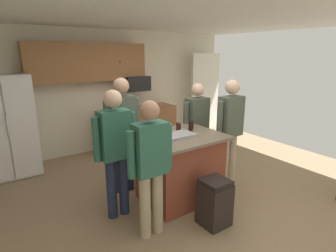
{
  "coord_description": "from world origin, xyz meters",
  "views": [
    {
      "loc": [
        -2.25,
        -2.85,
        2.11
      ],
      "look_at": [
        -0.03,
        0.33,
        1.05
      ],
      "focal_mm": 28.72,
      "sensor_mm": 36.0,
      "label": 1
    }
  ],
  "objects_px": {
    "glass_stout_tall": "(179,127)",
    "mug_blue_stoneware": "(155,138)",
    "microwave_over_range": "(136,83)",
    "refrigerator": "(6,127)",
    "person_host_foreground": "(197,124)",
    "kitchen_island": "(180,167)",
    "person_guest_left": "(115,146)",
    "glass_dark_ale": "(152,131)",
    "glass_short_whisky": "(192,125)",
    "person_elder_center": "(230,126)",
    "serving_tray": "(179,135)",
    "person_guest_right": "(123,128)",
    "person_guest_by_door": "(151,161)",
    "glass_pilsner": "(191,127)",
    "trash_bin": "(214,202)"
  },
  "relations": [
    {
      "from": "person_elder_center",
      "to": "person_host_foreground",
      "type": "height_order",
      "value": "person_elder_center"
    },
    {
      "from": "kitchen_island",
      "to": "glass_pilsner",
      "type": "bearing_deg",
      "value": 15.09
    },
    {
      "from": "kitchen_island",
      "to": "glass_short_whisky",
      "type": "distance_m",
      "value": 0.68
    },
    {
      "from": "person_elder_center",
      "to": "glass_short_whisky",
      "type": "bearing_deg",
      "value": -19.69
    },
    {
      "from": "refrigerator",
      "to": "person_host_foreground",
      "type": "xyz_separation_m",
      "value": [
        2.71,
        -1.85,
        0.05
      ]
    },
    {
      "from": "person_elder_center",
      "to": "glass_dark_ale",
      "type": "height_order",
      "value": "person_elder_center"
    },
    {
      "from": "microwave_over_range",
      "to": "person_host_foreground",
      "type": "distance_m",
      "value": 2.03
    },
    {
      "from": "person_guest_by_door",
      "to": "person_host_foreground",
      "type": "bearing_deg",
      "value": 1.38
    },
    {
      "from": "microwave_over_range",
      "to": "person_guest_by_door",
      "type": "bearing_deg",
      "value": -115.57
    },
    {
      "from": "microwave_over_range",
      "to": "trash_bin",
      "type": "xyz_separation_m",
      "value": [
        -0.66,
        -3.23,
        -1.15
      ]
    },
    {
      "from": "microwave_over_range",
      "to": "kitchen_island",
      "type": "height_order",
      "value": "microwave_over_range"
    },
    {
      "from": "microwave_over_range",
      "to": "glass_stout_tall",
      "type": "height_order",
      "value": "microwave_over_range"
    },
    {
      "from": "mug_blue_stoneware",
      "to": "refrigerator",
      "type": "bearing_deg",
      "value": 123.08
    },
    {
      "from": "glass_short_whisky",
      "to": "microwave_over_range",
      "type": "bearing_deg",
      "value": 83.28
    },
    {
      "from": "glass_short_whisky",
      "to": "glass_dark_ale",
      "type": "height_order",
      "value": "same"
    },
    {
      "from": "person_guest_by_door",
      "to": "kitchen_island",
      "type": "bearing_deg",
      "value": 0.0
    },
    {
      "from": "trash_bin",
      "to": "glass_short_whisky",
      "type": "bearing_deg",
      "value": 67.37
    },
    {
      "from": "person_host_foreground",
      "to": "serving_tray",
      "type": "relative_size",
      "value": 3.68
    },
    {
      "from": "person_host_foreground",
      "to": "kitchen_island",
      "type": "bearing_deg",
      "value": 0.0
    },
    {
      "from": "person_host_foreground",
      "to": "trash_bin",
      "type": "distance_m",
      "value": 1.62
    },
    {
      "from": "refrigerator",
      "to": "person_host_foreground",
      "type": "relative_size",
      "value": 1.09
    },
    {
      "from": "glass_dark_ale",
      "to": "person_elder_center",
      "type": "bearing_deg",
      "value": -14.48
    },
    {
      "from": "person_guest_right",
      "to": "glass_stout_tall",
      "type": "bearing_deg",
      "value": 13.48
    },
    {
      "from": "person_guest_right",
      "to": "glass_short_whisky",
      "type": "bearing_deg",
      "value": 22.35
    },
    {
      "from": "person_elder_center",
      "to": "person_guest_by_door",
      "type": "distance_m",
      "value": 1.77
    },
    {
      "from": "person_guest_left",
      "to": "glass_pilsner",
      "type": "distance_m",
      "value": 1.19
    },
    {
      "from": "person_elder_center",
      "to": "person_guest_by_door",
      "type": "height_order",
      "value": "person_elder_center"
    },
    {
      "from": "person_guest_right",
      "to": "mug_blue_stoneware",
      "type": "distance_m",
      "value": 0.7
    },
    {
      "from": "person_elder_center",
      "to": "glass_short_whisky",
      "type": "height_order",
      "value": "person_elder_center"
    },
    {
      "from": "kitchen_island",
      "to": "person_guest_right",
      "type": "relative_size",
      "value": 0.67
    },
    {
      "from": "trash_bin",
      "to": "mug_blue_stoneware",
      "type": "bearing_deg",
      "value": 117.75
    },
    {
      "from": "microwave_over_range",
      "to": "mug_blue_stoneware",
      "type": "bearing_deg",
      "value": -113.02
    },
    {
      "from": "person_guest_right",
      "to": "person_host_foreground",
      "type": "distance_m",
      "value": 1.33
    },
    {
      "from": "person_guest_left",
      "to": "glass_dark_ale",
      "type": "relative_size",
      "value": 13.1
    },
    {
      "from": "person_host_foreground",
      "to": "glass_pilsner",
      "type": "distance_m",
      "value": 0.68
    },
    {
      "from": "person_guest_right",
      "to": "glass_stout_tall",
      "type": "height_order",
      "value": "person_guest_right"
    },
    {
      "from": "person_guest_left",
      "to": "person_guest_right",
      "type": "xyz_separation_m",
      "value": [
        0.37,
        0.56,
        0.06
      ]
    },
    {
      "from": "mug_blue_stoneware",
      "to": "trash_bin",
      "type": "relative_size",
      "value": 0.2
    },
    {
      "from": "person_elder_center",
      "to": "serving_tray",
      "type": "relative_size",
      "value": 3.9
    },
    {
      "from": "person_elder_center",
      "to": "glass_dark_ale",
      "type": "relative_size",
      "value": 13.35
    },
    {
      "from": "person_host_foreground",
      "to": "serving_tray",
      "type": "xyz_separation_m",
      "value": [
        -0.8,
        -0.54,
        0.07
      ]
    },
    {
      "from": "glass_dark_ale",
      "to": "serving_tray",
      "type": "xyz_separation_m",
      "value": [
        0.26,
        -0.29,
        -0.04
      ]
    },
    {
      "from": "person_guest_by_door",
      "to": "glass_dark_ale",
      "type": "relative_size",
      "value": 12.62
    },
    {
      "from": "microwave_over_range",
      "to": "kitchen_island",
      "type": "xyz_separation_m",
      "value": [
        -0.63,
        -2.47,
        -0.95
      ]
    },
    {
      "from": "glass_pilsner",
      "to": "person_guest_left",
      "type": "bearing_deg",
      "value": 177.91
    },
    {
      "from": "person_guest_left",
      "to": "glass_stout_tall",
      "type": "relative_size",
      "value": 12.81
    },
    {
      "from": "kitchen_island",
      "to": "person_guest_right",
      "type": "height_order",
      "value": "person_guest_right"
    },
    {
      "from": "refrigerator",
      "to": "glass_stout_tall",
      "type": "bearing_deg",
      "value": -46.44
    },
    {
      "from": "person_guest_left",
      "to": "person_guest_by_door",
      "type": "height_order",
      "value": "person_guest_left"
    },
    {
      "from": "glass_stout_tall",
      "to": "mug_blue_stoneware",
      "type": "xyz_separation_m",
      "value": [
        -0.53,
        -0.19,
        -0.02
      ]
    }
  ]
}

